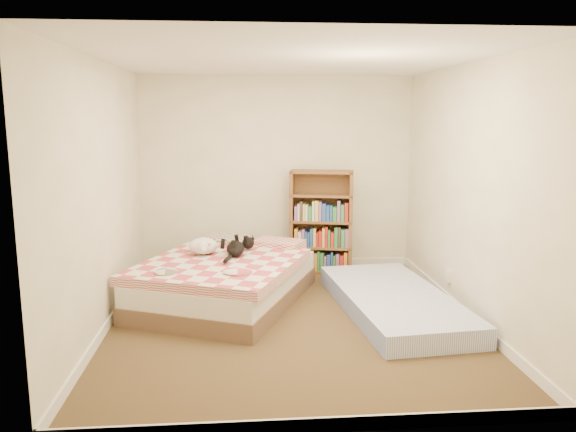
{
  "coord_description": "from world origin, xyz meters",
  "views": [
    {
      "loc": [
        -0.46,
        -5.25,
        1.98
      ],
      "look_at": [
        -0.0,
        0.3,
        1.0
      ],
      "focal_mm": 35.0,
      "sensor_mm": 36.0,
      "label": 1
    }
  ],
  "objects": [
    {
      "name": "bookshelf",
      "position": [
        0.54,
        1.76,
        0.5
      ],
      "size": [
        0.85,
        0.43,
        1.32
      ],
      "rotation": [
        0.0,
        0.0,
        -0.21
      ],
      "color": "brown",
      "rests_on": "room"
    },
    {
      "name": "bed",
      "position": [
        -0.64,
        0.66,
        0.25
      ],
      "size": [
        2.11,
        2.44,
        0.55
      ],
      "rotation": [
        0.0,
        0.0,
        -0.4
      ],
      "color": "brown",
      "rests_on": "room"
    },
    {
      "name": "white_dog",
      "position": [
        -0.89,
        0.83,
        0.58
      ],
      "size": [
        0.48,
        0.48,
        0.17
      ],
      "rotation": [
        0.0,
        0.0,
        -0.68
      ],
      "color": "silver",
      "rests_on": "bed"
    },
    {
      "name": "floor_mattress",
      "position": [
        1.09,
        0.19,
        0.1
      ],
      "size": [
        1.22,
        2.32,
        0.2
      ],
      "primitive_type": "cube",
      "rotation": [
        0.0,
        0.0,
        0.1
      ],
      "color": "#7E93D2",
      "rests_on": "room"
    },
    {
      "name": "black_cat",
      "position": [
        -0.54,
        0.79,
        0.57
      ],
      "size": [
        0.42,
        0.75,
        0.17
      ],
      "rotation": [
        0.0,
        0.0,
        -0.62
      ],
      "color": "black",
      "rests_on": "bed"
    },
    {
      "name": "room",
      "position": [
        0.0,
        0.0,
        1.2
      ],
      "size": [
        3.51,
        4.01,
        2.51
      ],
      "color": "#44331D",
      "rests_on": "ground"
    }
  ]
}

